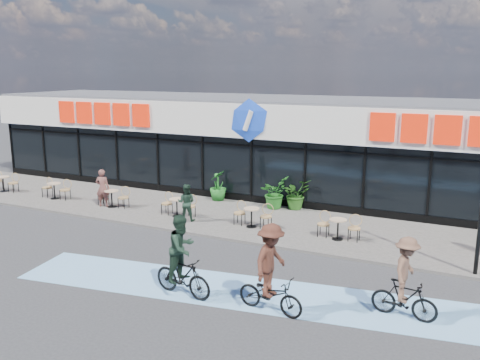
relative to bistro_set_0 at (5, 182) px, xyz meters
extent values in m
plane|color=#28282B|center=(11.77, -3.67, -0.56)|extent=(120.00, 120.00, 0.00)
cube|color=#615B56|center=(11.77, 0.83, -0.51)|extent=(44.00, 5.00, 0.10)
cube|color=#689AC5|center=(15.77, -5.17, -0.55)|extent=(14.17, 4.13, 0.01)
cube|color=black|center=(11.77, 6.33, 0.94)|extent=(30.00, 6.00, 3.00)
cube|color=beige|center=(11.77, 6.18, 3.19)|extent=(30.60, 6.30, 1.50)
cube|color=#47474C|center=(11.77, 6.33, 3.99)|extent=(30.60, 6.30, 0.10)
cube|color=#0D2293|center=(11.77, 3.29, 2.49)|extent=(30.60, 0.08, 0.18)
cube|color=black|center=(11.77, 3.30, 2.09)|extent=(30.00, 0.06, 0.08)
cube|color=black|center=(11.77, 3.31, -0.36)|extent=(30.00, 0.10, 0.40)
cube|color=red|center=(3.77, 3.03, 3.24)|extent=(5.63, 0.18, 1.10)
cube|color=red|center=(19.77, 3.03, 3.24)|extent=(5.63, 0.18, 1.10)
ellipsoid|color=blue|center=(11.77, 3.03, 3.24)|extent=(1.90, 0.24, 1.90)
cylinder|color=black|center=(-3.23, 3.30, 0.94)|extent=(0.10, 0.10, 3.00)
cylinder|color=black|center=(-0.73, 3.30, 0.94)|extent=(0.10, 0.10, 3.00)
cylinder|color=black|center=(1.77, 3.30, 0.94)|extent=(0.10, 0.10, 3.00)
cylinder|color=black|center=(4.27, 3.30, 0.94)|extent=(0.10, 0.10, 3.00)
cylinder|color=black|center=(6.77, 3.30, 0.94)|extent=(0.10, 0.10, 3.00)
cylinder|color=black|center=(9.27, 3.30, 0.94)|extent=(0.10, 0.10, 3.00)
cylinder|color=black|center=(11.77, 3.30, 0.94)|extent=(0.10, 0.10, 3.00)
cylinder|color=black|center=(14.27, 3.30, 0.94)|extent=(0.10, 0.10, 3.00)
cylinder|color=black|center=(16.77, 3.30, 0.94)|extent=(0.10, 0.10, 3.00)
cylinder|color=black|center=(19.27, 3.30, 0.94)|extent=(0.10, 0.10, 3.00)
cylinder|color=tan|center=(0.00, -0.09, 0.26)|extent=(0.60, 0.60, 0.04)
cylinder|color=black|center=(0.00, -0.09, -0.09)|extent=(0.06, 0.06, 0.70)
cylinder|color=black|center=(0.00, -0.09, -0.45)|extent=(0.40, 0.40, 0.02)
cylinder|color=tan|center=(3.33, -0.09, 0.26)|extent=(0.60, 0.60, 0.04)
cylinder|color=black|center=(3.33, -0.09, -0.09)|extent=(0.06, 0.06, 0.70)
cylinder|color=black|center=(3.33, -0.09, -0.45)|extent=(0.40, 0.40, 0.02)
cylinder|color=tan|center=(6.66, -0.09, 0.26)|extent=(0.60, 0.60, 0.04)
cylinder|color=black|center=(6.66, -0.09, -0.09)|extent=(0.06, 0.06, 0.70)
cylinder|color=black|center=(6.66, -0.09, -0.45)|extent=(0.40, 0.40, 0.02)
cylinder|color=tan|center=(9.98, -0.09, 0.26)|extent=(0.60, 0.60, 0.04)
cylinder|color=black|center=(9.98, -0.09, -0.09)|extent=(0.06, 0.06, 0.70)
cylinder|color=black|center=(9.98, -0.09, -0.45)|extent=(0.40, 0.40, 0.02)
cylinder|color=tan|center=(13.31, -0.09, 0.26)|extent=(0.60, 0.60, 0.04)
cylinder|color=black|center=(13.31, -0.09, -0.09)|extent=(0.06, 0.06, 0.70)
cylinder|color=black|center=(13.31, -0.09, -0.45)|extent=(0.40, 0.40, 0.02)
cylinder|color=tan|center=(16.64, -0.09, 0.26)|extent=(0.60, 0.60, 0.04)
cylinder|color=black|center=(16.64, -0.09, -0.09)|extent=(0.06, 0.06, 0.70)
cylinder|color=black|center=(16.64, -0.09, -0.45)|extent=(0.40, 0.40, 0.02)
imported|color=#195A1B|center=(10.28, 2.93, 0.23)|extent=(0.82, 0.82, 1.36)
imported|color=#265819|center=(13.98, 3.08, 0.19)|extent=(1.52, 1.55, 1.30)
imported|color=#1F621C|center=(13.08, 2.80, 0.22)|extent=(1.07, 1.23, 1.35)
imported|color=brown|center=(6.25, -0.17, 0.37)|extent=(0.70, 0.57, 1.66)
imported|color=black|center=(10.64, -0.42, 0.28)|extent=(0.84, 0.74, 1.48)
imported|color=black|center=(16.48, -6.00, -0.08)|extent=(1.87, 0.86, 0.95)
imported|color=#422117|center=(16.48, -6.00, 0.83)|extent=(0.85, 1.29, 1.87)
imported|color=black|center=(19.55, -4.88, -0.07)|extent=(1.66, 0.63, 0.97)
imported|color=brown|center=(19.55, -4.88, 0.71)|extent=(0.71, 1.11, 1.63)
imported|color=black|center=(14.00, -6.14, 0.00)|extent=(1.89, 0.77, 1.10)
imported|color=black|center=(14.00, -6.14, 0.80)|extent=(0.80, 0.97, 1.81)
camera|label=1|loc=(20.86, -16.96, 5.45)|focal=38.00mm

